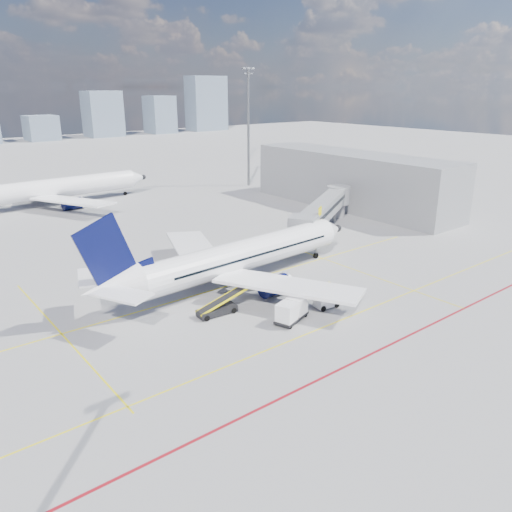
{
  "coord_description": "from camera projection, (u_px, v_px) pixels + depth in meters",
  "views": [
    {
      "loc": [
        -31.52,
        -35.07,
        21.42
      ],
      "look_at": [
        0.42,
        5.06,
        4.0
      ],
      "focal_mm": 35.0,
      "sensor_mm": 36.0,
      "label": 1
    }
  ],
  "objects": [
    {
      "name": "second_aircraft",
      "position": [
        53.0,
        189.0,
        93.97
      ],
      "size": [
        38.37,
        33.42,
        11.18
      ],
      "rotation": [
        0.0,
        0.0,
        0.04
      ],
      "color": "white",
      "rests_on": "ground"
    },
    {
      "name": "jet_bridge",
      "position": [
        325.0,
        208.0,
        76.64
      ],
      "size": [
        23.55,
        15.78,
        6.3
      ],
      "color": "gray",
      "rests_on": "ground"
    },
    {
      "name": "apron_markings",
      "position": [
        306.0,
        320.0,
        48.21
      ],
      "size": [
        90.0,
        35.12,
        0.01
      ],
      "color": "yellow",
      "rests_on": "ground"
    },
    {
      "name": "cargo_dolly",
      "position": [
        292.0,
        310.0,
        47.76
      ],
      "size": [
        4.24,
        2.87,
        2.14
      ],
      "rotation": [
        0.0,
        0.0,
        0.32
      ],
      "color": "black",
      "rests_on": "ground"
    },
    {
      "name": "belt_loader",
      "position": [
        218.0,
        309.0,
        49.36
      ],
      "size": [
        5.84,
        1.78,
        2.36
      ],
      "rotation": [
        0.0,
        0.0,
        -0.06
      ],
      "color": "black",
      "rests_on": "ground"
    },
    {
      "name": "ramp_worker",
      "position": [
        329.0,
        289.0,
        53.51
      ],
      "size": [
        0.71,
        0.74,
        1.7
      ],
      "primitive_type": "imported",
      "rotation": [
        0.0,
        0.0,
        0.86
      ],
      "color": "yellow",
      "rests_on": "ground"
    },
    {
      "name": "baggage_tug",
      "position": [
        325.0,
        301.0,
        50.77
      ],
      "size": [
        2.54,
        1.74,
        1.65
      ],
      "rotation": [
        0.0,
        0.0,
        -0.14
      ],
      "color": "white",
      "rests_on": "ground"
    },
    {
      "name": "floodlight_mast_far",
      "position": [
        248.0,
        114.0,
        152.09
      ],
      "size": [
        3.2,
        0.61,
        25.45
      ],
      "color": "slate",
      "rests_on": "ground"
    },
    {
      "name": "ground",
      "position": [
        283.0,
        306.0,
        51.45
      ],
      "size": [
        420.0,
        420.0,
        0.0
      ],
      "primitive_type": "plane",
      "color": "gray",
      "rests_on": "ground"
    },
    {
      "name": "floodlight_mast_ne",
      "position": [
        248.0,
        124.0,
        110.24
      ],
      "size": [
        3.2,
        0.61,
        25.45
      ],
      "color": "slate",
      "rests_on": "ground"
    },
    {
      "name": "terminal_block",
      "position": [
        352.0,
        180.0,
        92.67
      ],
      "size": [
        10.0,
        42.0,
        10.0
      ],
      "color": "gray",
      "rests_on": "ground"
    },
    {
      "name": "main_aircraft",
      "position": [
        235.0,
        258.0,
        55.89
      ],
      "size": [
        36.63,
        31.9,
        10.8
      ],
      "rotation": [
        0.0,
        0.0,
        0.06
      ],
      "color": "white",
      "rests_on": "ground"
    }
  ]
}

